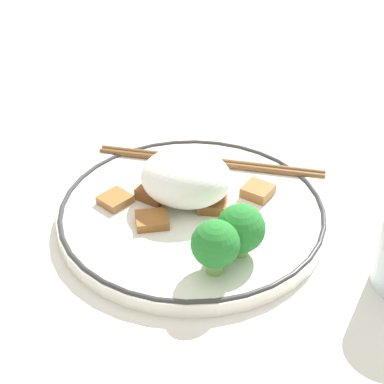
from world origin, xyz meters
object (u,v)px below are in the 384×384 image
Objects in this scene: plate at (192,214)px; broccoli_back_left at (215,245)px; chopsticks at (208,161)px; broccoli_back_center at (241,229)px.

broccoli_back_left is (0.04, -0.08, 0.03)m from plate.
chopsticks is (-0.04, 0.16, -0.03)m from broccoli_back_left.
chopsticks is (-0.06, 0.13, -0.02)m from broccoli_back_center.
broccoli_back_left is 0.17m from chopsticks.
broccoli_back_left is at bearing -64.29° from plate.
broccoli_back_left is 0.21× the size of chopsticks.
broccoli_back_left reaches higher than chopsticks.
plate is 0.10m from broccoli_back_left.
plate is 0.08m from broccoli_back_center.
broccoli_back_center is 0.20× the size of chopsticks.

